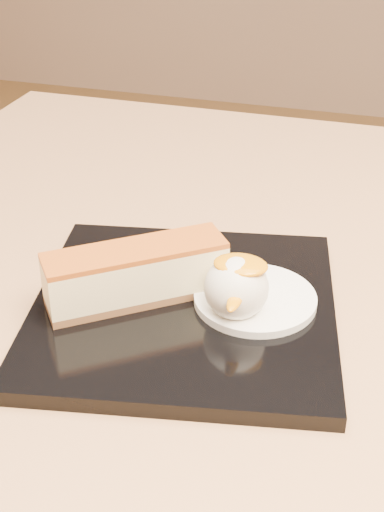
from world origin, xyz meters
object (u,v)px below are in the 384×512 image
(cheesecake, at_px, (136,274))
(ice_cream_scoop, at_px, (236,288))
(dessert_plate, at_px, (184,309))
(table, at_px, (240,436))

(cheesecake, height_order, ice_cream_scoop, ice_cream_scoop)
(dessert_plate, distance_m, cheesecake, 0.04)
(dessert_plate, relative_size, ice_cream_scoop, 4.82)
(cheesecake, bearing_deg, ice_cream_scoop, -37.34)
(table, xyz_separation_m, dessert_plate, (-0.04, -0.04, 0.16))
(table, bearing_deg, dessert_plate, -130.07)
(table, bearing_deg, ice_cream_scoop, -87.27)
(dessert_plate, relative_size, cheesecake, 1.74)
(dessert_plate, height_order, cheesecake, cheesecake)
(cheesecake, bearing_deg, table, -2.94)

